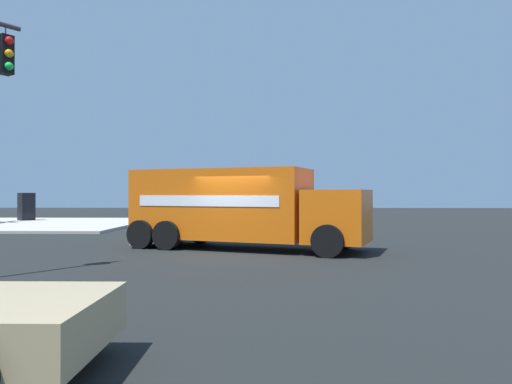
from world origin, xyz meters
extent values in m
plane|color=black|center=(0.00, 0.00, 0.00)|extent=(100.00, 100.00, 0.00)
cube|color=#B2ADA0|center=(13.21, 13.21, 0.07)|extent=(12.80, 12.80, 0.14)
cube|color=orange|center=(1.07, 0.45, 1.56)|extent=(4.36, 6.60, 2.43)
cube|color=orange|center=(-0.36, -3.47, 1.20)|extent=(2.91, 2.61, 1.70)
cube|color=black|center=(-0.65, -4.27, 1.54)|extent=(1.92, 0.77, 0.88)
cube|color=#B2B2B7|center=(2.09, 3.25, 0.19)|extent=(2.23, 0.98, 0.21)
cube|color=white|center=(2.21, 0.04, 1.69)|extent=(1.78, 4.86, 0.36)
cube|color=white|center=(-0.07, 0.87, 1.69)|extent=(1.78, 4.86, 0.36)
cylinder|color=black|center=(0.82, -3.84, 0.50)|extent=(0.61, 1.04, 1.00)
cylinder|color=black|center=(-1.51, -3.00, 0.50)|extent=(0.61, 1.04, 1.00)
cylinder|color=black|center=(2.74, 1.41, 0.50)|extent=(0.61, 1.04, 1.00)
cylinder|color=black|center=(0.41, 2.26, 0.50)|extent=(0.61, 1.04, 1.00)
cylinder|color=black|center=(3.10, 2.40, 0.50)|extent=(0.61, 1.04, 1.00)
cylinder|color=black|center=(0.77, 3.25, 0.50)|extent=(0.61, 1.04, 1.00)
cylinder|color=#38383D|center=(-4.42, 5.20, 5.91)|extent=(0.03, 0.03, 0.25)
cube|color=black|center=(-4.42, 5.20, 5.31)|extent=(0.42, 0.42, 0.95)
sphere|color=red|center=(-4.53, 5.06, 5.63)|extent=(0.20, 0.20, 0.20)
sphere|color=#EFA314|center=(-4.53, 5.06, 5.32)|extent=(0.20, 0.20, 0.20)
sphere|color=#19CC4C|center=(-4.53, 5.06, 5.01)|extent=(0.20, 0.20, 0.20)
cube|color=tan|center=(-11.07, 1.55, 0.56)|extent=(1.96, 2.01, 0.55)
cylinder|color=black|center=(-10.06, 1.44, 0.38)|extent=(0.25, 0.76, 0.76)
cube|color=black|center=(16.12, 15.07, 1.06)|extent=(1.17, 1.15, 1.85)
cube|color=black|center=(15.87, 14.77, 1.21)|extent=(0.54, 0.45, 1.18)
camera|label=1|loc=(-16.04, -1.19, 1.92)|focal=33.91mm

